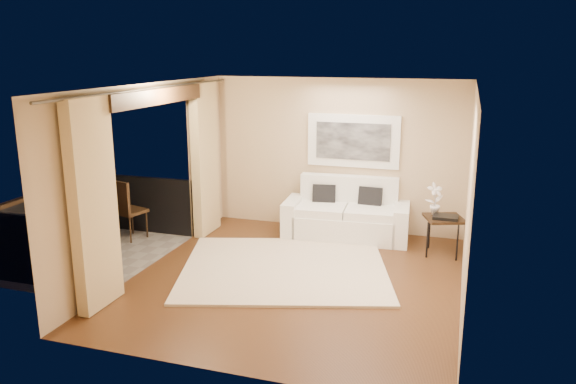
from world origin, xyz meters
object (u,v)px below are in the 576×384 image
at_px(side_table, 444,221).
at_px(balcony_chair_near, 97,223).
at_px(sofa, 347,216).
at_px(balcony_chair_far, 125,205).
at_px(orchid, 435,199).
at_px(ice_bucket, 83,199).
at_px(bistro_table, 90,213).

height_order(side_table, balcony_chair_near, balcony_chair_near).
height_order(sofa, balcony_chair_far, balcony_chair_far).
relative_size(side_table, balcony_chair_far, 0.69).
distance_m(sofa, orchid, 1.60).
distance_m(side_table, balcony_chair_far, 5.26).
bearing_deg(balcony_chair_near, ice_bucket, 149.96).
bearing_deg(ice_bucket, orchid, 14.77).
bearing_deg(side_table, balcony_chair_far, -169.92).
height_order(sofa, orchid, orchid).
bearing_deg(ice_bucket, balcony_chair_far, 41.32).
xyz_separation_m(sofa, orchid, (1.48, -0.32, 0.51)).
relative_size(sofa, orchid, 4.24).
bearing_deg(side_table, ice_bucket, -166.61).
relative_size(orchid, balcony_chair_far, 0.49).
xyz_separation_m(side_table, bistro_table, (-5.47, -1.47, 0.05)).
xyz_separation_m(balcony_chair_far, ice_bucket, (-0.49, -0.43, 0.18)).
distance_m(sofa, bistro_table, 4.28).
height_order(bistro_table, ice_bucket, ice_bucket).
bearing_deg(side_table, bistro_table, -164.96).
height_order(orchid, ice_bucket, orchid).
height_order(orchid, balcony_chair_far, orchid).
bearing_deg(balcony_chair_far, orchid, -152.61).
bearing_deg(balcony_chair_far, bistro_table, 77.99).
height_order(balcony_chair_far, balcony_chair_near, balcony_chair_far).
bearing_deg(balcony_chair_far, balcony_chair_near, 112.19).
xyz_separation_m(balcony_chair_far, balcony_chair_near, (0.10, -0.91, -0.04)).
distance_m(orchid, ice_bucket, 5.69).
bearing_deg(balcony_chair_near, side_table, 29.03).
relative_size(side_table, bistro_table, 1.04).
distance_m(bistro_table, ice_bucket, 0.29).
distance_m(bistro_table, balcony_chair_near, 0.53).
xyz_separation_m(orchid, ice_bucket, (-5.50, -1.45, -0.08)).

